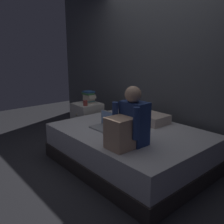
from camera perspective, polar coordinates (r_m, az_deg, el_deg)
ground_plane at (r=3.32m, az=-2.06°, el=-12.51°), size 8.00×8.00×0.00m
wall_back at (r=3.82m, az=12.28°, el=11.85°), size 5.60×0.10×2.70m
bed at (r=3.26m, az=4.29°, el=-8.36°), size 2.00×1.50×0.49m
nightstand at (r=4.32m, az=-5.93°, el=-1.81°), size 0.44×0.46×0.60m
person_sitting at (r=2.59m, az=3.97°, el=-2.81°), size 0.39×0.44×0.66m
laptop at (r=3.22m, az=-1.72°, el=-2.92°), size 0.32×0.23×0.22m
pillow at (r=3.52m, az=8.67°, el=-1.36°), size 0.56×0.36×0.13m
book_stack at (r=4.26m, az=-5.55°, el=3.60°), size 0.23×0.17×0.21m
mug at (r=4.06m, az=-6.40°, el=2.14°), size 0.08×0.08×0.09m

